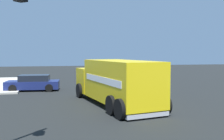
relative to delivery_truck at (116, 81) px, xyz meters
The scene contains 4 objects.
ground_plane 2.40m from the delivery_truck, 148.15° to the right, with size 100.00×100.00×0.00m, color black.
delivery_truck is the anchor object (origin of this frame).
pickup_maroon 11.91m from the delivery_truck, 21.87° to the right, with size 2.55×5.33×1.38m.
sedan_navy 9.15m from the delivery_truck, 35.63° to the left, with size 2.33×4.44×1.31m.
Camera 1 is at (-13.56, 4.66, 3.15)m, focal length 41.83 mm.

